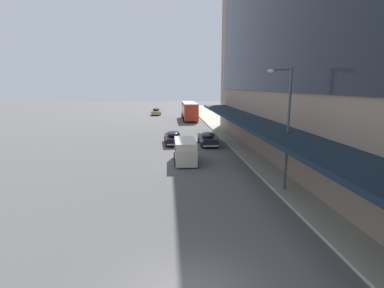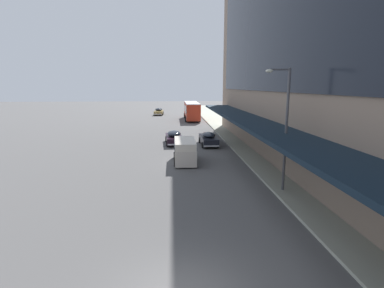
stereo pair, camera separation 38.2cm
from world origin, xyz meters
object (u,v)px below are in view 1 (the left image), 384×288
(sedan_lead_mid, at_px, (173,137))
(vw_van, at_px, (185,150))
(transit_bus_kerbside_front, at_px, (189,110))
(sedan_lead_near, at_px, (208,139))
(street_lamp, at_px, (286,121))
(sedan_oncoming_front, at_px, (156,112))

(sedan_lead_mid, bearing_deg, vw_van, -84.00)
(transit_bus_kerbside_front, bearing_deg, sedan_lead_near, -89.56)
(transit_bus_kerbside_front, distance_m, vw_van, 32.53)
(sedan_lead_mid, bearing_deg, street_lamp, -68.12)
(sedan_lead_near, xyz_separation_m, street_lamp, (2.66, -15.03, 3.66))
(street_lamp, bearing_deg, sedan_lead_mid, 111.88)
(sedan_oncoming_front, bearing_deg, sedan_lead_near, -78.88)
(transit_bus_kerbside_front, xyz_separation_m, vw_van, (-2.73, -32.40, -0.81))
(transit_bus_kerbside_front, relative_size, street_lamp, 1.52)
(transit_bus_kerbside_front, xyz_separation_m, street_lamp, (2.85, -40.22, 2.49))
(sedan_lead_mid, xyz_separation_m, street_lamp, (6.46, -16.07, 3.65))
(sedan_lead_mid, relative_size, sedan_oncoming_front, 1.05)
(transit_bus_kerbside_front, height_order, sedan_lead_near, transit_bus_kerbside_front)
(sedan_oncoming_front, bearing_deg, street_lamp, -79.21)
(transit_bus_kerbside_front, relative_size, vw_van, 2.46)
(sedan_oncoming_front, xyz_separation_m, street_lamp, (9.63, -50.49, 3.65))
(sedan_oncoming_front, bearing_deg, vw_van, -84.59)
(street_lamp, bearing_deg, transit_bus_kerbside_front, 94.06)
(sedan_oncoming_front, height_order, street_lamp, street_lamp)
(transit_bus_kerbside_front, relative_size, sedan_oncoming_front, 2.46)
(transit_bus_kerbside_front, height_order, sedan_lead_mid, transit_bus_kerbside_front)
(transit_bus_kerbside_front, bearing_deg, vw_van, -94.82)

